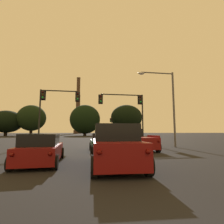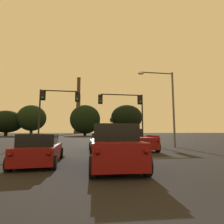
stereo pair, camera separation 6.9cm
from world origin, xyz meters
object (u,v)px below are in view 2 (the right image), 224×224
(hatchback_center_lane_front, at_px, (101,143))
(traffic_light_overhead_left, at_px, (53,103))
(hatchback_left_lane_second, at_px, (40,150))
(smokestack, at_px, (78,111))
(suv_center_lane_second, at_px, (113,146))
(pickup_truck_right_lane_front, at_px, (135,140))
(traffic_light_overhead_right, at_px, (128,106))
(traffic_light_far_right, at_px, (111,124))
(street_lamp, at_px, (167,99))

(hatchback_center_lane_front, distance_m, traffic_light_overhead_left, 10.05)
(hatchback_left_lane_second, relative_size, hatchback_center_lane_front, 1.02)
(smokestack, bearing_deg, suv_center_lane_second, -87.03)
(hatchback_left_lane_second, height_order, pickup_truck_right_lane_front, pickup_truck_right_lane_front)
(hatchback_center_lane_front, relative_size, traffic_light_overhead_left, 0.62)
(pickup_truck_right_lane_front, bearing_deg, traffic_light_overhead_right, 81.13)
(hatchback_left_lane_second, bearing_deg, traffic_light_overhead_right, 56.51)
(hatchback_left_lane_second, bearing_deg, pickup_truck_right_lane_front, 40.23)
(suv_center_lane_second, xyz_separation_m, smokestack, (-8.93, 171.97, 21.73))
(hatchback_left_lane_second, xyz_separation_m, suv_center_lane_second, (3.44, -1.10, 0.23))
(traffic_light_overhead_left, height_order, traffic_light_overhead_right, traffic_light_overhead_left)
(pickup_truck_right_lane_front, bearing_deg, suv_center_lane_second, -113.46)
(traffic_light_far_right, xyz_separation_m, traffic_light_overhead_right, (-2.43, -31.19, 1.10))
(hatchback_center_lane_front, bearing_deg, suv_center_lane_second, -89.81)
(pickup_truck_right_lane_front, relative_size, suv_center_lane_second, 1.11)
(traffic_light_far_right, bearing_deg, street_lamp, -89.40)
(street_lamp, height_order, smokestack, smokestack)
(traffic_light_far_right, relative_size, traffic_light_overhead_right, 0.91)
(pickup_truck_right_lane_front, xyz_separation_m, street_lamp, (3.86, 1.45, 4.09))
(traffic_light_overhead_left, height_order, smokestack, smokestack)
(traffic_light_overhead_left, bearing_deg, traffic_light_far_right, 69.36)
(hatchback_center_lane_front, bearing_deg, traffic_light_overhead_right, 61.62)
(hatchback_center_lane_front, xyz_separation_m, suv_center_lane_second, (-0.01, -6.33, 0.23))
(pickup_truck_right_lane_front, distance_m, smokestack, 166.59)
(hatchback_center_lane_front, relative_size, traffic_light_overhead_right, 0.64)
(street_lamp, relative_size, smokestack, 0.13)
(suv_center_lane_second, relative_size, traffic_light_overhead_left, 0.75)
(traffic_light_far_right, xyz_separation_m, traffic_light_overhead_left, (-11.85, -31.46, 1.18))
(hatchback_center_lane_front, relative_size, suv_center_lane_second, 0.83)
(traffic_light_overhead_right, bearing_deg, pickup_truck_right_lane_front, -98.83)
(hatchback_left_lane_second, relative_size, suv_center_lane_second, 0.84)
(hatchback_center_lane_front, bearing_deg, street_lamp, 19.06)
(traffic_light_far_right, bearing_deg, smokestack, 96.99)
(hatchback_center_lane_front, height_order, traffic_light_overhead_right, traffic_light_overhead_right)
(hatchback_left_lane_second, height_order, traffic_light_far_right, traffic_light_far_right)
(traffic_light_overhead_right, bearing_deg, traffic_light_overhead_left, -178.32)
(traffic_light_overhead_right, height_order, smokestack, smokestack)
(suv_center_lane_second, bearing_deg, traffic_light_far_right, 84.26)
(traffic_light_far_right, distance_m, street_lamp, 36.48)
(hatchback_center_lane_front, bearing_deg, traffic_light_far_right, 80.60)
(smokestack, bearing_deg, hatchback_center_lane_front, -86.91)
(suv_center_lane_second, xyz_separation_m, traffic_light_overhead_right, (4.19, 13.98, 4.06))
(hatchback_left_lane_second, distance_m, street_lamp, 13.60)
(street_lamp, bearing_deg, pickup_truck_right_lane_front, -159.46)
(pickup_truck_right_lane_front, distance_m, traffic_light_overhead_left, 11.38)
(hatchback_center_lane_front, height_order, smokestack, smokestack)
(hatchback_left_lane_second, bearing_deg, hatchback_center_lane_front, 53.72)
(hatchback_center_lane_front, distance_m, street_lamp, 8.52)
(traffic_light_far_right, relative_size, traffic_light_overhead_left, 0.89)
(pickup_truck_right_lane_front, height_order, street_lamp, street_lamp)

